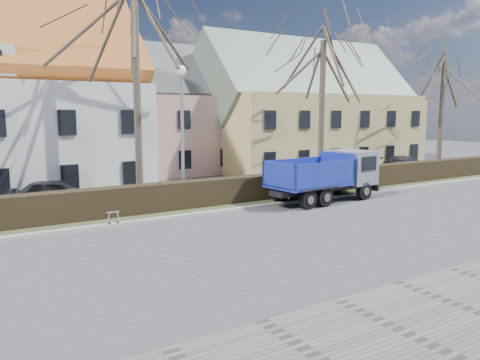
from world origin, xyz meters
TOP-DOWN VIEW (x-y plane):
  - ground at (0.00, 0.00)m, footprint 120.00×120.00m
  - curb_far at (0.00, 4.60)m, footprint 80.00×0.30m
  - grass_strip at (0.00, 6.20)m, footprint 80.00×3.00m
  - hedge at (0.00, 6.00)m, footprint 60.00×0.90m
  - building_pink at (4.00, 20.00)m, footprint 10.80×8.80m
  - building_yellow at (16.00, 17.00)m, footprint 18.80×10.80m
  - tree_1 at (-2.00, 8.50)m, footprint 9.20×9.20m
  - tree_2 at (10.00, 8.50)m, footprint 8.00×8.00m
  - tree_3 at (22.00, 8.50)m, footprint 7.60×7.60m
  - dump_truck at (6.16, 4.12)m, footprint 6.83×3.06m
  - streetlight at (-0.28, 7.00)m, footprint 0.54×0.54m
  - cart_frame at (-4.78, 4.55)m, footprint 0.78×0.49m
  - parked_car_a at (-5.84, 9.61)m, footprint 4.51×2.77m
  - parked_car_b at (19.78, 9.72)m, footprint 4.81×2.48m

SIDE VIEW (x-z plane):
  - ground at x=0.00m, z-range 0.00..0.00m
  - grass_strip at x=0.00m, z-range 0.00..0.10m
  - curb_far at x=0.00m, z-range 0.00..0.12m
  - cart_frame at x=-4.78m, z-range 0.00..0.69m
  - hedge at x=0.00m, z-range 0.00..1.30m
  - parked_car_b at x=19.78m, z-range 0.00..1.33m
  - parked_car_a at x=-5.84m, z-range 0.00..1.44m
  - dump_truck at x=6.16m, z-range 0.00..2.65m
  - streetlight at x=-0.28m, z-range 0.00..6.94m
  - building_pink at x=4.00m, z-range 0.00..8.00m
  - building_yellow at x=16.00m, z-range 0.00..8.50m
  - tree_3 at x=22.00m, z-range 0.00..10.45m
  - tree_2 at x=10.00m, z-range 0.00..11.00m
  - tree_1 at x=-2.00m, z-range 0.00..12.65m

